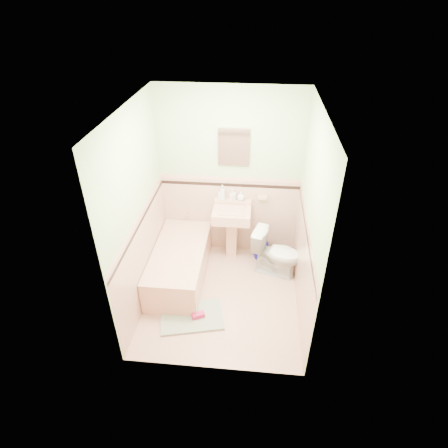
# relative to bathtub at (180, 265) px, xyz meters

# --- Properties ---
(floor) EXTENTS (2.20, 2.20, 0.00)m
(floor) POSITION_rel_bathtub_xyz_m (0.63, -0.33, -0.23)
(floor) COLOR #DBA68F
(floor) RESTS_ON ground
(ceiling) EXTENTS (2.20, 2.20, 0.00)m
(ceiling) POSITION_rel_bathtub_xyz_m (0.63, -0.33, 2.27)
(ceiling) COLOR white
(ceiling) RESTS_ON ground
(wall_back) EXTENTS (2.50, 0.00, 2.50)m
(wall_back) POSITION_rel_bathtub_xyz_m (0.63, 0.77, 1.02)
(wall_back) COLOR beige
(wall_back) RESTS_ON ground
(wall_front) EXTENTS (2.50, 0.00, 2.50)m
(wall_front) POSITION_rel_bathtub_xyz_m (0.63, -1.43, 1.02)
(wall_front) COLOR beige
(wall_front) RESTS_ON ground
(wall_left) EXTENTS (0.00, 2.50, 2.50)m
(wall_left) POSITION_rel_bathtub_xyz_m (-0.37, -0.33, 1.02)
(wall_left) COLOR beige
(wall_left) RESTS_ON ground
(wall_right) EXTENTS (0.00, 2.50, 2.50)m
(wall_right) POSITION_rel_bathtub_xyz_m (1.63, -0.33, 1.02)
(wall_right) COLOR beige
(wall_right) RESTS_ON ground
(wainscot_back) EXTENTS (2.00, 0.00, 2.00)m
(wainscot_back) POSITION_rel_bathtub_xyz_m (0.63, 0.76, 0.38)
(wainscot_back) COLOR #DDAB94
(wainscot_back) RESTS_ON ground
(wainscot_front) EXTENTS (2.00, 0.00, 2.00)m
(wainscot_front) POSITION_rel_bathtub_xyz_m (0.63, -1.42, 0.38)
(wainscot_front) COLOR #DDAB94
(wainscot_front) RESTS_ON ground
(wainscot_left) EXTENTS (0.00, 2.20, 2.20)m
(wainscot_left) POSITION_rel_bathtub_xyz_m (-0.36, -0.33, 0.38)
(wainscot_left) COLOR #DDAB94
(wainscot_left) RESTS_ON ground
(wainscot_right) EXTENTS (0.00, 2.20, 2.20)m
(wainscot_right) POSITION_rel_bathtub_xyz_m (1.62, -0.33, 0.38)
(wainscot_right) COLOR #DDAB94
(wainscot_right) RESTS_ON ground
(accent_back) EXTENTS (2.00, 0.00, 2.00)m
(accent_back) POSITION_rel_bathtub_xyz_m (0.63, 0.75, 0.90)
(accent_back) COLOR black
(accent_back) RESTS_ON ground
(accent_front) EXTENTS (2.00, 0.00, 2.00)m
(accent_front) POSITION_rel_bathtub_xyz_m (0.63, -1.41, 0.90)
(accent_front) COLOR black
(accent_front) RESTS_ON ground
(accent_left) EXTENTS (0.00, 2.20, 2.20)m
(accent_left) POSITION_rel_bathtub_xyz_m (-0.35, -0.33, 0.89)
(accent_left) COLOR black
(accent_left) RESTS_ON ground
(accent_right) EXTENTS (0.00, 2.20, 2.20)m
(accent_right) POSITION_rel_bathtub_xyz_m (1.61, -0.33, 0.89)
(accent_right) COLOR black
(accent_right) RESTS_ON ground
(cap_back) EXTENTS (2.00, 0.00, 2.00)m
(cap_back) POSITION_rel_bathtub_xyz_m (0.63, 0.75, 0.99)
(cap_back) COLOR #DB9D8B
(cap_back) RESTS_ON ground
(cap_front) EXTENTS (2.00, 0.00, 2.00)m
(cap_front) POSITION_rel_bathtub_xyz_m (0.63, -1.41, 0.99)
(cap_front) COLOR #DB9D8B
(cap_front) RESTS_ON ground
(cap_left) EXTENTS (0.00, 2.20, 2.20)m
(cap_left) POSITION_rel_bathtub_xyz_m (-0.35, -0.33, 1.00)
(cap_left) COLOR #DB9D8B
(cap_left) RESTS_ON ground
(cap_right) EXTENTS (0.00, 2.20, 2.20)m
(cap_right) POSITION_rel_bathtub_xyz_m (1.61, -0.33, 1.00)
(cap_right) COLOR #DB9D8B
(cap_right) RESTS_ON ground
(bathtub) EXTENTS (0.70, 1.50, 0.45)m
(bathtub) POSITION_rel_bathtub_xyz_m (0.00, 0.00, 0.00)
(bathtub) COLOR tan
(bathtub) RESTS_ON floor
(tub_faucet) EXTENTS (0.04, 0.12, 0.04)m
(tub_faucet) POSITION_rel_bathtub_xyz_m (0.00, 0.72, 0.41)
(tub_faucet) COLOR silver
(tub_faucet) RESTS_ON wall_back
(sink) EXTENTS (0.54, 0.48, 0.84)m
(sink) POSITION_rel_bathtub_xyz_m (0.68, 0.53, 0.20)
(sink) COLOR tan
(sink) RESTS_ON floor
(sink_faucet) EXTENTS (0.02, 0.02, 0.10)m
(sink_faucet) POSITION_rel_bathtub_xyz_m (0.68, 0.67, 0.72)
(sink_faucet) COLOR silver
(sink_faucet) RESTS_ON sink
(medicine_cabinet) EXTENTS (0.40, 0.04, 0.50)m
(medicine_cabinet) POSITION_rel_bathtub_xyz_m (0.68, 0.74, 1.47)
(medicine_cabinet) COLOR white
(medicine_cabinet) RESTS_ON wall_back
(soap_dish) EXTENTS (0.13, 0.07, 0.04)m
(soap_dish) POSITION_rel_bathtub_xyz_m (1.10, 0.73, 0.72)
(soap_dish) COLOR tan
(soap_dish) RESTS_ON wall_back
(soap_bottle_left) EXTENTS (0.11, 0.11, 0.23)m
(soap_bottle_left) POSITION_rel_bathtub_xyz_m (0.53, 0.71, 0.79)
(soap_bottle_left) COLOR #B2B2B2
(soap_bottle_left) RESTS_ON sink
(soap_bottle_mid) EXTENTS (0.10, 0.10, 0.17)m
(soap_bottle_mid) POSITION_rel_bathtub_xyz_m (0.68, 0.71, 0.76)
(soap_bottle_mid) COLOR #B2B2B2
(soap_bottle_mid) RESTS_ON sink
(soap_bottle_right) EXTENTS (0.14, 0.14, 0.14)m
(soap_bottle_right) POSITION_rel_bathtub_xyz_m (0.80, 0.71, 0.75)
(soap_bottle_right) COLOR #B2B2B2
(soap_bottle_right) RESTS_ON sink
(tube) EXTENTS (0.04, 0.04, 0.12)m
(tube) POSITION_rel_bathtub_xyz_m (0.49, 0.71, 0.74)
(tube) COLOR white
(tube) RESTS_ON sink
(toilet) EXTENTS (0.75, 0.56, 0.68)m
(toilet) POSITION_rel_bathtub_xyz_m (1.34, 0.24, 0.12)
(toilet) COLOR white
(toilet) RESTS_ON floor
(bucket) EXTENTS (0.28, 0.28, 0.24)m
(bucket) POSITION_rel_bathtub_xyz_m (1.12, 0.57, -0.11)
(bucket) COLOR #10118E
(bucket) RESTS_ON floor
(bath_mat) EXTENTS (0.87, 0.68, 0.03)m
(bath_mat) POSITION_rel_bathtub_xyz_m (0.29, -0.74, -0.21)
(bath_mat) COLOR gray
(bath_mat) RESTS_ON floor
(shoe) EXTENTS (0.17, 0.13, 0.06)m
(shoe) POSITION_rel_bathtub_xyz_m (0.37, -0.75, -0.16)
(shoe) COLOR #BF1E59
(shoe) RESTS_ON bath_mat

